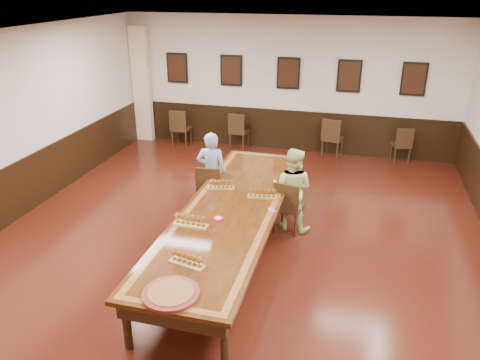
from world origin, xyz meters
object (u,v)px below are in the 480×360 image
(spare_chair_d, at_px, (401,144))
(person_man, at_px, (212,172))
(person_woman, at_px, (292,189))
(spare_chair_b, at_px, (239,130))
(chair_man, at_px, (211,188))
(carved_platter, at_px, (171,294))
(spare_chair_c, at_px, (333,137))
(conference_table, at_px, (232,216))
(spare_chair_a, at_px, (181,127))
(chair_woman, at_px, (289,206))

(spare_chair_d, distance_m, person_man, 4.94)
(person_man, relative_size, person_woman, 1.04)
(spare_chair_b, xyz_separation_m, person_man, (0.42, -3.49, 0.28))
(spare_chair_b, bearing_deg, chair_man, 103.41)
(person_man, bearing_deg, person_woman, 163.37)
(person_woman, distance_m, carved_platter, 3.31)
(spare_chair_b, height_order, spare_chair_c, spare_chair_c)
(person_woman, bearing_deg, conference_table, 62.24)
(spare_chair_c, relative_size, carved_platter, 1.28)
(person_man, height_order, person_woman, person_man)
(conference_table, bearing_deg, spare_chair_a, 119.81)
(chair_woman, xyz_separation_m, person_man, (-1.48, 0.41, 0.29))
(spare_chair_a, relative_size, spare_chair_b, 1.03)
(spare_chair_b, bearing_deg, person_woman, 123.41)
(spare_chair_a, relative_size, carved_platter, 1.27)
(person_woman, bearing_deg, spare_chair_a, -36.70)
(chair_woman, relative_size, carved_platter, 1.23)
(chair_man, xyz_separation_m, spare_chair_a, (-1.91, 3.40, 0.01))
(chair_man, relative_size, spare_chair_d, 1.10)
(spare_chair_a, relative_size, spare_chair_d, 1.11)
(chair_man, xyz_separation_m, spare_chair_d, (3.45, 3.61, -0.04))
(chair_woman, distance_m, person_woman, 0.28)
(conference_table, bearing_deg, spare_chair_c, 76.29)
(spare_chair_a, height_order, conference_table, spare_chair_a)
(spare_chair_d, bearing_deg, chair_man, 33.59)
(spare_chair_a, bearing_deg, spare_chair_c, -177.70)
(conference_table, bearing_deg, spare_chair_d, 60.52)
(chair_man, bearing_deg, conference_table, 116.38)
(chair_man, height_order, spare_chair_a, spare_chair_a)
(person_man, distance_m, conference_table, 1.50)
(chair_man, height_order, chair_woman, chair_man)
(spare_chair_c, distance_m, spare_chair_d, 1.57)
(spare_chair_b, xyz_separation_m, spare_chair_d, (3.88, 0.03, -0.03))
(person_man, bearing_deg, chair_woman, 159.75)
(chair_man, bearing_deg, carved_platter, 96.26)
(person_woman, bearing_deg, spare_chair_b, -53.09)
(spare_chair_d, bearing_deg, spare_chair_b, -12.32)
(chair_woman, height_order, person_man, person_man)
(chair_woman, distance_m, person_man, 1.57)
(spare_chair_a, height_order, carved_platter, spare_chair_a)
(chair_woman, xyz_separation_m, spare_chair_c, (0.41, 3.86, 0.02))
(spare_chair_d, distance_m, person_woman, 4.31)
(chair_man, distance_m, carved_platter, 3.50)
(person_woman, bearing_deg, carved_platter, 85.70)
(chair_man, distance_m, person_woman, 1.53)
(spare_chair_a, relative_size, person_woman, 0.66)
(chair_man, distance_m, person_man, 0.29)
(spare_chair_b, relative_size, carved_platter, 1.23)
(spare_chair_d, xyz_separation_m, person_woman, (-1.96, -3.83, 0.29))
(spare_chair_b, distance_m, spare_chair_c, 2.32)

